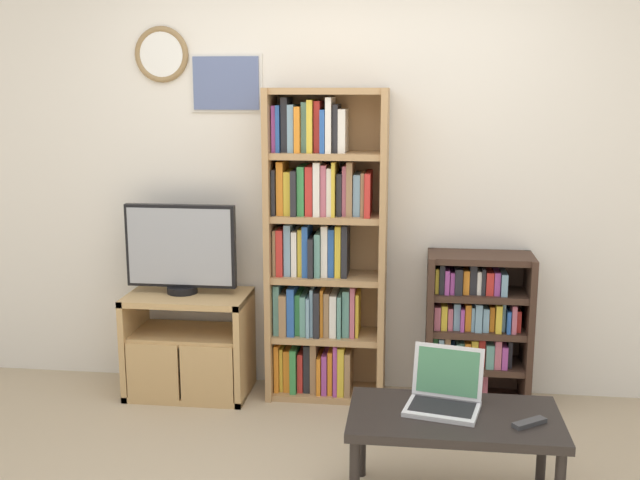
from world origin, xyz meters
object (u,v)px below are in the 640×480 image
bookshelf_short (474,329)px  coffee_table (454,425)px  tv_stand (189,344)px  television (181,249)px  laptop (445,393)px  remote_near_laptop (529,423)px  bookshelf_tall (321,249)px

bookshelf_short → coffee_table: bearing=-98.3°
tv_stand → television: (-0.04, 0.04, 0.57)m
bookshelf_short → laptop: bearing=-101.0°
coffee_table → laptop: (-0.04, 0.08, 0.11)m
bookshelf_short → coffee_table: bookshelf_short is taller
coffee_table → laptop: laptop is taller
laptop → remote_near_laptop: (0.35, -0.14, -0.05)m
tv_stand → coffee_table: (1.51, -1.06, 0.07)m
remote_near_laptop → bookshelf_short: bearing=150.1°
bookshelf_tall → remote_near_laptop: 1.66m
bookshelf_short → laptop: size_ratio=2.45×
television → bookshelf_short: 1.77m
tv_stand → laptop: bearing=-33.8°
tv_stand → television: size_ratio=1.09×
remote_near_laptop → coffee_table: bearing=-138.9°
coffee_table → remote_near_laptop: remote_near_laptop is taller
television → bookshelf_tall: 0.82m
bookshelf_short → coffee_table: (-0.17, -1.15, -0.07)m
television → bookshelf_short: (1.71, 0.06, -0.44)m
bookshelf_tall → bookshelf_short: bookshelf_tall is taller
tv_stand → laptop: (1.46, -0.98, 0.18)m
television → coffee_table: 1.96m
bookshelf_tall → remote_near_laptop: (1.03, -1.22, -0.45)m
bookshelf_short → coffee_table: size_ratio=0.97×
coffee_table → tv_stand: bearing=144.9°
television → bookshelf_tall: bookshelf_tall is taller
bookshelf_short → remote_near_laptop: bookshelf_short is taller
tv_stand → bookshelf_tall: 0.98m
tv_stand → coffee_table: bearing=-35.1°
laptop → television: bearing=158.1°
bookshelf_short → remote_near_laptop: 1.23m
bookshelf_short → laptop: 1.10m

